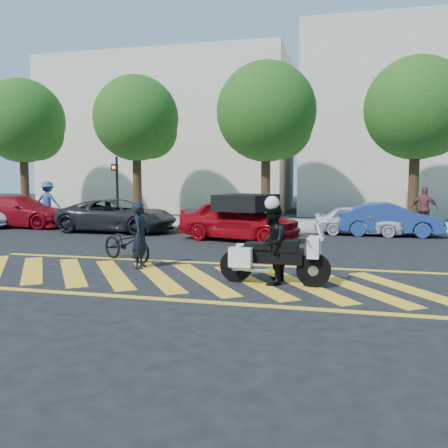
% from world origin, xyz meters
% --- Properties ---
extents(ground, '(90.00, 90.00, 0.00)m').
position_xyz_m(ground, '(0.00, 0.00, 0.00)').
color(ground, black).
rests_on(ground, ground).
extents(sidewalk, '(60.00, 5.00, 0.15)m').
position_xyz_m(sidewalk, '(0.00, 12.00, 0.07)').
color(sidewalk, '#9E998E').
rests_on(sidewalk, ground).
extents(crosswalk, '(12.33, 4.00, 0.01)m').
position_xyz_m(crosswalk, '(-0.04, 0.00, 0.00)').
color(crosswalk, yellow).
rests_on(crosswalk, ground).
extents(building_left, '(16.00, 8.00, 10.00)m').
position_xyz_m(building_left, '(-8.00, 21.00, 5.00)').
color(building_left, beige).
rests_on(building_left, ground).
extents(building_right, '(16.00, 8.00, 11.00)m').
position_xyz_m(building_right, '(9.00, 21.00, 5.50)').
color(building_right, beige).
rests_on(building_right, ground).
extents(tree_far_left, '(4.40, 4.40, 7.41)m').
position_xyz_m(tree_far_left, '(-12.87, 12.06, 5.05)').
color(tree_far_left, black).
rests_on(tree_far_left, ground).
extents(tree_left, '(4.20, 4.20, 7.26)m').
position_xyz_m(tree_left, '(-6.37, 12.06, 4.99)').
color(tree_left, black).
rests_on(tree_left, ground).
extents(tree_center, '(4.60, 4.60, 7.56)m').
position_xyz_m(tree_center, '(0.13, 12.06, 5.10)').
color(tree_center, black).
rests_on(tree_center, ground).
extents(tree_right, '(4.40, 4.40, 7.41)m').
position_xyz_m(tree_right, '(6.63, 12.06, 5.05)').
color(tree_right, black).
rests_on(tree_right, ground).
extents(signal_pole, '(0.28, 0.43, 3.20)m').
position_xyz_m(signal_pole, '(-6.50, 9.74, 1.92)').
color(signal_pole, black).
rests_on(signal_pole, ground).
extents(officer_bike, '(0.49, 0.66, 1.65)m').
position_xyz_m(officer_bike, '(-1.37, 0.83, 0.83)').
color(officer_bike, black).
rests_on(officer_bike, ground).
extents(bicycle, '(1.99, 1.45, 1.00)m').
position_xyz_m(bicycle, '(-2.15, 1.64, 0.50)').
color(bicycle, black).
rests_on(bicycle, ground).
extents(police_motorcycle, '(2.39, 0.79, 1.05)m').
position_xyz_m(police_motorcycle, '(2.09, -0.15, 0.57)').
color(police_motorcycle, black).
rests_on(police_motorcycle, ground).
extents(officer_moto, '(0.72, 0.89, 1.74)m').
position_xyz_m(officer_moto, '(2.07, -0.15, 0.87)').
color(officer_moto, black).
rests_on(officer_moto, ground).
extents(red_convertible, '(4.70, 2.85, 1.50)m').
position_xyz_m(red_convertible, '(-0.08, 6.46, 0.75)').
color(red_convertible, '#99070E').
rests_on(red_convertible, ground).
extents(parked_left, '(4.94, 2.04, 1.43)m').
position_xyz_m(parked_left, '(-10.70, 8.48, 0.71)').
color(parked_left, maroon).
rests_on(parked_left, ground).
extents(parked_mid_left, '(5.00, 2.45, 1.37)m').
position_xyz_m(parked_mid_left, '(-5.50, 7.80, 0.68)').
color(parked_mid_left, black).
rests_on(parked_mid_left, ground).
extents(parked_mid_right, '(3.53, 1.69, 1.16)m').
position_xyz_m(parked_mid_right, '(4.17, 9.20, 0.58)').
color(parked_mid_right, silver).
rests_on(parked_mid_right, ground).
extents(parked_right, '(3.91, 1.40, 1.28)m').
position_xyz_m(parked_right, '(5.30, 9.20, 0.64)').
color(parked_right, navy).
rests_on(parked_right, ground).
extents(pedestrian_left, '(1.25, 0.74, 1.91)m').
position_xyz_m(pedestrian_left, '(-10.28, 10.00, 1.11)').
color(pedestrian_left, '#324A8A').
rests_on(pedestrian_left, sidewalk).
extents(pedestrian_right, '(1.11, 0.75, 1.75)m').
position_xyz_m(pedestrian_right, '(6.67, 10.00, 1.03)').
color(pedestrian_right, brown).
rests_on(pedestrian_right, sidewalk).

